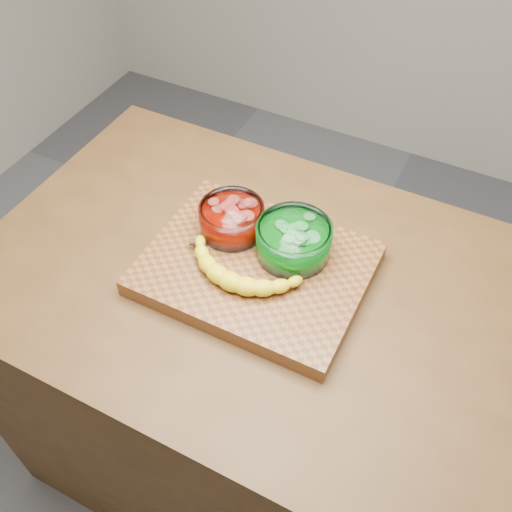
% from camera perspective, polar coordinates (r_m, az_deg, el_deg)
% --- Properties ---
extents(ground, '(3.50, 3.50, 0.00)m').
position_cam_1_polar(ground, '(1.98, 0.00, -18.81)').
color(ground, '#4F5053').
rests_on(ground, ground).
extents(counter, '(1.20, 0.80, 0.90)m').
position_cam_1_polar(counter, '(1.57, 0.00, -12.44)').
color(counter, '#503318').
rests_on(counter, ground).
extents(cutting_board, '(0.45, 0.35, 0.04)m').
position_cam_1_polar(cutting_board, '(1.19, 0.00, -1.28)').
color(cutting_board, brown).
rests_on(cutting_board, counter).
extents(bowl_red, '(0.14, 0.14, 0.06)m').
position_cam_1_polar(bowl_red, '(1.21, -2.43, 3.73)').
color(bowl_red, white).
rests_on(bowl_red, cutting_board).
extents(bowl_green, '(0.16, 0.16, 0.07)m').
position_cam_1_polar(bowl_green, '(1.17, 3.78, 1.55)').
color(bowl_green, white).
rests_on(bowl_green, cutting_board).
extents(banana, '(0.28, 0.13, 0.04)m').
position_cam_1_polar(banana, '(1.13, -1.67, -1.48)').
color(banana, yellow).
rests_on(banana, cutting_board).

